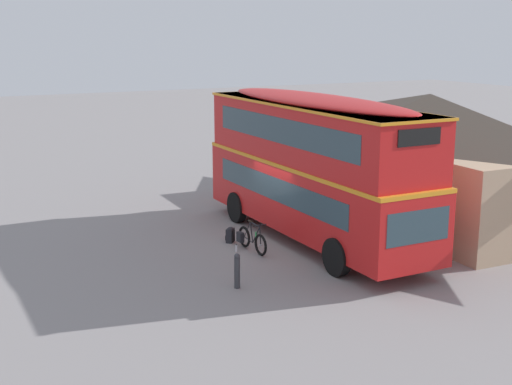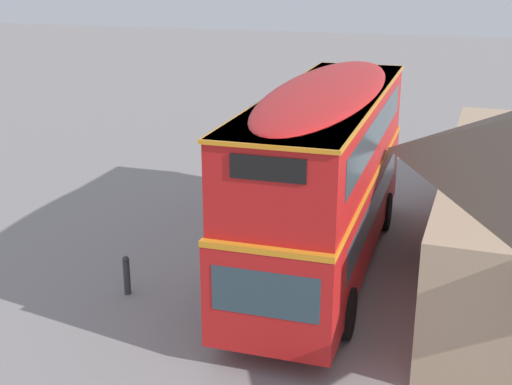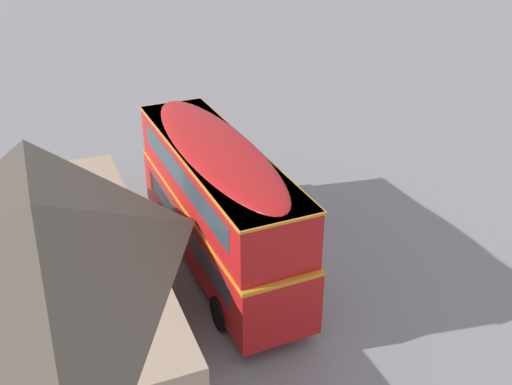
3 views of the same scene
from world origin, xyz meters
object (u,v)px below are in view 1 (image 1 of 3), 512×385
object	(u,v)px
water_bottle_clear_plastic	(236,248)
kerb_bollard	(237,270)
double_decker_bus	(313,162)
touring_bicycle	(251,239)
backpack_on_ground	(230,235)

from	to	relation	value
water_bottle_clear_plastic	kerb_bollard	distance (m)	3.19
double_decker_bus	kerb_bollard	world-z (taller)	double_decker_bus
double_decker_bus	kerb_bollard	distance (m)	5.40
touring_bicycle	water_bottle_clear_plastic	size ratio (longest dim) A/B	7.00
backpack_on_ground	kerb_bollard	size ratio (longest dim) A/B	0.52
touring_bicycle	water_bottle_clear_plastic	world-z (taller)	touring_bicycle
water_bottle_clear_plastic	double_decker_bus	bearing A→B (deg)	88.24
double_decker_bus	kerb_bollard	size ratio (longest dim) A/B	10.71
double_decker_bus	water_bottle_clear_plastic	distance (m)	3.73
touring_bicycle	water_bottle_clear_plastic	xyz separation A→B (m)	(-0.13, -0.45, -0.26)
touring_bicycle	backpack_on_ground	distance (m)	1.14
backpack_on_ground	kerb_bollard	xyz separation A→B (m)	(3.84, -1.64, 0.24)
backpack_on_ground	water_bottle_clear_plastic	world-z (taller)	backpack_on_ground
double_decker_bus	kerb_bollard	bearing A→B (deg)	-56.08
double_decker_bus	touring_bicycle	xyz separation A→B (m)	(0.04, -2.29, -2.27)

